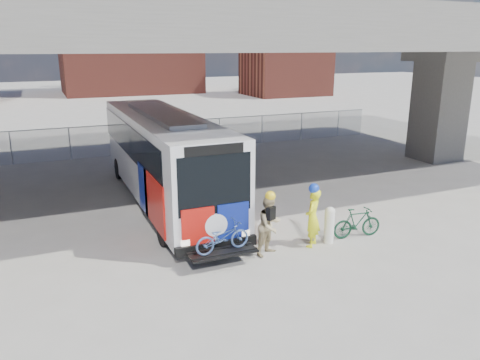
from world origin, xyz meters
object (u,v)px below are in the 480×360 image
cyclist_hivis (313,216)px  bike_parked (357,223)px  bus (163,151)px  bollard (329,224)px  cyclist_tan (270,225)px

cyclist_hivis → bike_parked: 1.82m
cyclist_hivis → bike_parked: cyclist_hivis is taller
bus → bike_parked: bearing=-52.2°
bollard → cyclist_hivis: 0.73m
bollard → bike_parked: 1.11m
bike_parked → cyclist_tan: bearing=97.1°
cyclist_hivis → bus: bearing=-106.1°
bus → cyclist_hivis: bus is taller
bollard → cyclist_hivis: size_ratio=0.59×
cyclist_hivis → bike_parked: (1.75, -0.00, -0.49)m
bus → bollard: bus is taller
cyclist_tan → bike_parked: cyclist_tan is taller
bollard → bike_parked: bollard is taller
bollard → bike_parked: (1.10, 0.00, -0.14)m
bus → cyclist_tan: (1.64, -6.33, -1.15)m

